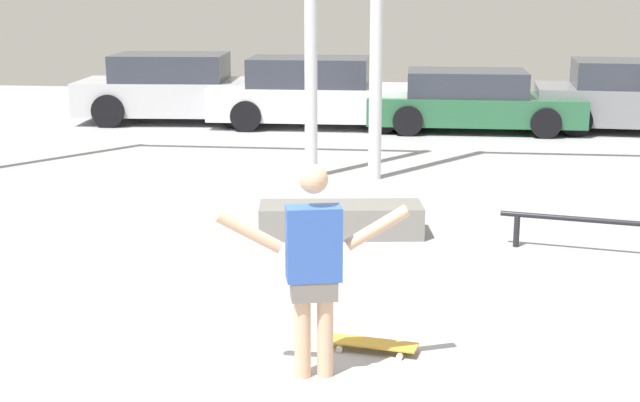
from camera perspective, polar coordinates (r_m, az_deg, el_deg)
ground_plane at (r=8.06m, az=-2.54°, el=-8.02°), size 36.00×36.00×0.00m
skateboarder at (r=6.77m, az=-0.40°, el=-3.91°), size 1.46×0.43×1.69m
skateboard at (r=7.53m, az=3.37°, el=-9.10°), size 0.78×0.35×0.08m
grind_box at (r=10.81m, az=1.34°, el=-1.21°), size 2.03×0.87×0.39m
grind_rail at (r=10.51m, az=17.25°, el=-1.54°), size 2.10×0.49×0.42m
parked_car_silver at (r=19.93m, az=-9.12°, el=7.09°), size 4.47×2.20×1.48m
parked_car_white at (r=19.01m, az=-0.32°, el=6.88°), size 4.54×1.91×1.46m
parked_car_green at (r=18.78m, az=9.69°, el=6.30°), size 4.37×1.92×1.24m
parked_car_grey at (r=19.50m, az=19.40°, el=6.28°), size 4.08×2.21×1.45m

